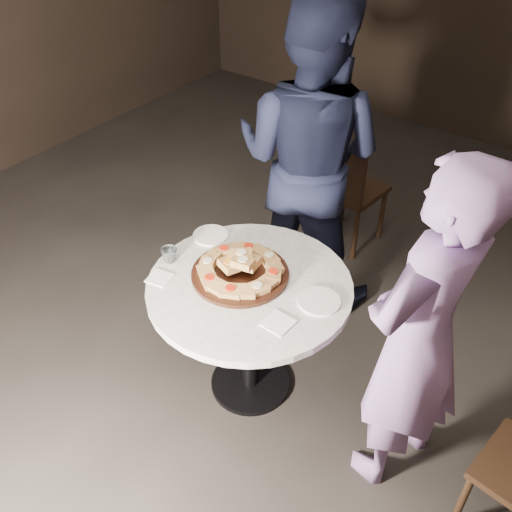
# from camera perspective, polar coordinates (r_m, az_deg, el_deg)

# --- Properties ---
(floor) EXTENTS (7.00, 7.00, 0.00)m
(floor) POSITION_cam_1_polar(r_m,az_deg,el_deg) (3.19, -1.33, -11.60)
(floor) COLOR black
(floor) RESTS_ON ground
(table) EXTENTS (0.99, 0.99, 0.72)m
(table) POSITION_cam_1_polar(r_m,az_deg,el_deg) (2.71, -0.63, -4.89)
(table) COLOR black
(table) RESTS_ON ground
(serving_board) EXTENTS (0.47, 0.47, 0.02)m
(serving_board) POSITION_cam_1_polar(r_m,az_deg,el_deg) (2.66, -1.60, -1.78)
(serving_board) COLOR black
(serving_board) RESTS_ON table
(focaccia_pile) EXTENTS (0.41, 0.41, 0.11)m
(focaccia_pile) POSITION_cam_1_polar(r_m,az_deg,el_deg) (2.64, -1.60, -1.11)
(focaccia_pile) COLOR #B07F44
(focaccia_pile) RESTS_ON serving_board
(plate_left) EXTENTS (0.20, 0.20, 0.01)m
(plate_left) POSITION_cam_1_polar(r_m,az_deg,el_deg) (2.92, -4.56, 2.08)
(plate_left) COLOR white
(plate_left) RESTS_ON table
(plate_right) EXTENTS (0.21, 0.21, 0.01)m
(plate_right) POSITION_cam_1_polar(r_m,az_deg,el_deg) (2.54, 6.33, -4.50)
(plate_right) COLOR white
(plate_right) RESTS_ON table
(water_glass) EXTENTS (0.11, 0.11, 0.07)m
(water_glass) POSITION_cam_1_polar(r_m,az_deg,el_deg) (2.76, -8.66, 0.12)
(water_glass) COLOR silver
(water_glass) RESTS_ON table
(napkin_near) EXTENTS (0.12, 0.12, 0.01)m
(napkin_near) POSITION_cam_1_polar(r_m,az_deg,el_deg) (2.69, -9.61, -2.18)
(napkin_near) COLOR white
(napkin_near) RESTS_ON table
(napkin_far) EXTENTS (0.12, 0.12, 0.01)m
(napkin_far) POSITION_cam_1_polar(r_m,az_deg,el_deg) (2.44, 2.23, -6.70)
(napkin_far) COLOR white
(napkin_far) RESTS_ON table
(chair_far) EXTENTS (0.42, 0.44, 0.82)m
(chair_far) POSITION_cam_1_polar(r_m,az_deg,el_deg) (3.83, 8.98, 6.91)
(chair_far) COLOR black
(chair_far) RESTS_ON ground
(diner_navy) EXTENTS (0.97, 0.80, 1.82)m
(diner_navy) POSITION_cam_1_polar(r_m,az_deg,el_deg) (3.21, 5.28, 9.69)
(diner_navy) COLOR black
(diner_navy) RESTS_ON ground
(diner_teal) EXTENTS (0.52, 0.67, 1.62)m
(diner_teal) POSITION_cam_1_polar(r_m,az_deg,el_deg) (2.33, 15.95, -7.94)
(diner_teal) COLOR #7D64A0
(diner_teal) RESTS_ON ground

